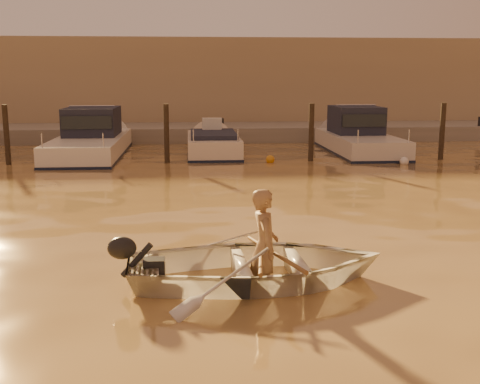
{
  "coord_description": "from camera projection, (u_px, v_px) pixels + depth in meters",
  "views": [
    {
      "loc": [
        0.56,
        -6.79,
        2.95
      ],
      "look_at": [
        1.52,
        4.48,
        0.75
      ],
      "focal_mm": 45.0,
      "sensor_mm": 36.0,
      "label": 1
    }
  ],
  "objects": [
    {
      "name": "ground_plane",
      "position": [
        145.0,
        327.0,
        7.15
      ],
      "size": [
        160.0,
        160.0,
        0.0
      ],
      "primitive_type": "plane",
      "color": "olive",
      "rests_on": "ground"
    },
    {
      "name": "dinghy",
      "position": [
        258.0,
        264.0,
        8.68
      ],
      "size": [
        3.84,
        2.83,
        0.77
      ],
      "primitive_type": "imported",
      "rotation": [
        0.0,
        0.0,
        1.62
      ],
      "color": "silver",
      "rests_on": "ground_plane"
    },
    {
      "name": "person",
      "position": [
        265.0,
        246.0,
        8.64
      ],
      "size": [
        0.43,
        0.63,
        1.67
      ],
      "primitive_type": "imported",
      "rotation": [
        0.0,
        0.0,
        1.62
      ],
      "color": "#97704B",
      "rests_on": "dinghy"
    },
    {
      "name": "outboard_motor",
      "position": [
        153.0,
        268.0,
        8.48
      ],
      "size": [
        0.92,
        0.44,
        0.7
      ],
      "primitive_type": null,
      "rotation": [
        0.0,
        0.0,
        0.05
      ],
      "color": "black",
      "rests_on": "dinghy"
    },
    {
      "name": "oar_port",
      "position": [
        275.0,
        253.0,
        8.68
      ],
      "size": [
        0.6,
        2.05,
        0.13
      ],
      "primitive_type": "cylinder",
      "rotation": [
        1.54,
        0.0,
        0.26
      ],
      "color": "brown",
      "rests_on": "dinghy"
    },
    {
      "name": "oar_starboard",
      "position": [
        261.0,
        254.0,
        8.65
      ],
      "size": [
        0.32,
        2.09,
        0.13
      ],
      "primitive_type": "cylinder",
      "rotation": [
        1.54,
        0.0,
        -0.13
      ],
      "color": "brown",
      "rests_on": "dinghy"
    },
    {
      "name": "moored_boat_2",
      "position": [
        90.0,
        139.0,
        22.42
      ],
      "size": [
        2.38,
        7.94,
        1.75
      ],
      "primitive_type": null,
      "color": "white",
      "rests_on": "ground_plane"
    },
    {
      "name": "moored_boat_3",
      "position": [
        213.0,
        148.0,
        22.88
      ],
      "size": [
        1.91,
        5.57,
        0.95
      ],
      "primitive_type": null,
      "color": "beige",
      "rests_on": "ground_plane"
    },
    {
      "name": "moored_boat_4",
      "position": [
        359.0,
        136.0,
        23.28
      ],
      "size": [
        2.21,
        6.84,
        1.75
      ],
      "primitive_type": null,
      "color": "beige",
      "rests_on": "ground_plane"
    },
    {
      "name": "piling_1",
      "position": [
        7.0,
        138.0,
        20.02
      ],
      "size": [
        0.18,
        0.18,
        2.2
      ],
      "primitive_type": "cylinder",
      "color": "#2D2319",
      "rests_on": "ground_plane"
    },
    {
      "name": "piling_2",
      "position": [
        167.0,
        137.0,
        20.46
      ],
      "size": [
        0.18,
        0.18,
        2.2
      ],
      "primitive_type": "cylinder",
      "color": "#2D2319",
      "rests_on": "ground_plane"
    },
    {
      "name": "piling_3",
      "position": [
        311.0,
        135.0,
        20.88
      ],
      "size": [
        0.18,
        0.18,
        2.2
      ],
      "primitive_type": "cylinder",
      "color": "#2D2319",
      "rests_on": "ground_plane"
    },
    {
      "name": "piling_4",
      "position": [
        442.0,
        134.0,
        21.27
      ],
      "size": [
        0.18,
        0.18,
        2.2
      ],
      "primitive_type": "cylinder",
      "color": "#2D2319",
      "rests_on": "ground_plane"
    },
    {
      "name": "fender_c",
      "position": [
        97.0,
        166.0,
        19.23
      ],
      "size": [
        0.3,
        0.3,
        0.3
      ],
      "primitive_type": "sphere",
      "color": "silver",
      "rests_on": "ground_plane"
    },
    {
      "name": "fender_d",
      "position": [
        270.0,
        160.0,
        20.68
      ],
      "size": [
        0.3,
        0.3,
        0.3
      ],
      "primitive_type": "sphere",
      "color": "orange",
      "rests_on": "ground_plane"
    },
    {
      "name": "fender_e",
      "position": [
        404.0,
        161.0,
        20.25
      ],
      "size": [
        0.3,
        0.3,
        0.3
      ],
      "primitive_type": "sphere",
      "color": "silver",
      "rests_on": "ground_plane"
    },
    {
      "name": "quay",
      "position": [
        177.0,
        136.0,
        28.15
      ],
      "size": [
        52.0,
        4.0,
        1.0
      ],
      "primitive_type": "cube",
      "color": "gray",
      "rests_on": "ground_plane"
    },
    {
      "name": "waterfront_building",
      "position": [
        178.0,
        85.0,
        33.1
      ],
      "size": [
        46.0,
        7.0,
        4.8
      ],
      "primitive_type": "cube",
      "color": "#9E8466",
      "rests_on": "quay"
    }
  ]
}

